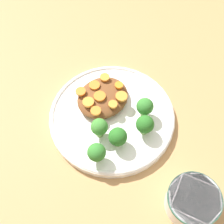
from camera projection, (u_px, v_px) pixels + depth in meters
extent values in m
plane|color=tan|center=(112.00, 119.00, 0.73)|extent=(4.00, 4.00, 0.00)
cylinder|color=white|center=(112.00, 117.00, 0.72)|extent=(0.29, 0.29, 0.02)
torus|color=white|center=(112.00, 115.00, 0.71)|extent=(0.28, 0.28, 0.01)
cylinder|color=silver|center=(192.00, 202.00, 0.60)|extent=(0.10, 0.10, 0.05)
cylinder|color=#235B47|center=(195.00, 198.00, 0.58)|extent=(0.10, 0.10, 0.01)
cylinder|color=white|center=(194.00, 199.00, 0.59)|extent=(0.08, 0.08, 0.01)
ellipsoid|color=brown|center=(103.00, 97.00, 0.72)|extent=(0.12, 0.11, 0.03)
cylinder|color=#759E51|center=(100.00, 132.00, 0.67)|extent=(0.02, 0.02, 0.02)
sphere|color=#3D8433|center=(99.00, 127.00, 0.66)|extent=(0.04, 0.04, 0.04)
cylinder|color=#7FA85B|center=(118.00, 141.00, 0.66)|extent=(0.02, 0.02, 0.02)
sphere|color=#286B23|center=(118.00, 137.00, 0.65)|extent=(0.04, 0.04, 0.04)
cylinder|color=#7FA85B|center=(144.00, 129.00, 0.68)|extent=(0.02, 0.02, 0.02)
sphere|color=#286B23|center=(145.00, 124.00, 0.66)|extent=(0.04, 0.04, 0.04)
cylinder|color=#759E51|center=(97.00, 157.00, 0.65)|extent=(0.02, 0.02, 0.02)
sphere|color=#337A2D|center=(97.00, 152.00, 0.63)|extent=(0.04, 0.04, 0.04)
cylinder|color=#7FA85B|center=(144.00, 112.00, 0.70)|extent=(0.02, 0.02, 0.03)
sphere|color=#337A2D|center=(145.00, 106.00, 0.68)|extent=(0.04, 0.04, 0.04)
cylinder|color=orange|center=(100.00, 96.00, 0.70)|extent=(0.03, 0.03, 0.01)
cylinder|color=orange|center=(113.00, 104.00, 0.69)|extent=(0.02, 0.02, 0.01)
cylinder|color=orange|center=(121.00, 96.00, 0.70)|extent=(0.03, 0.03, 0.01)
cylinder|color=orange|center=(105.00, 77.00, 0.72)|extent=(0.02, 0.02, 0.01)
cylinder|color=orange|center=(94.00, 85.00, 0.71)|extent=(0.02, 0.02, 0.00)
cylinder|color=orange|center=(96.00, 111.00, 0.68)|extent=(0.02, 0.02, 0.00)
cylinder|color=orange|center=(88.00, 102.00, 0.69)|extent=(0.03, 0.03, 0.01)
cylinder|color=orange|center=(119.00, 85.00, 0.71)|extent=(0.02, 0.02, 0.01)
cylinder|color=orange|center=(81.00, 92.00, 0.70)|extent=(0.02, 0.02, 0.01)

